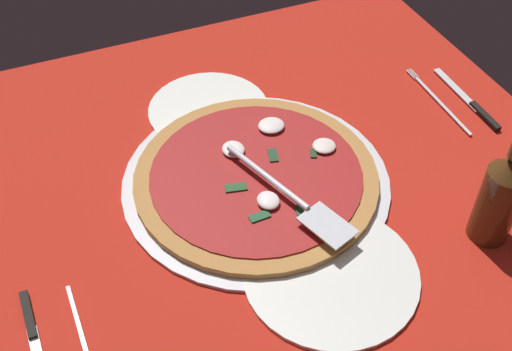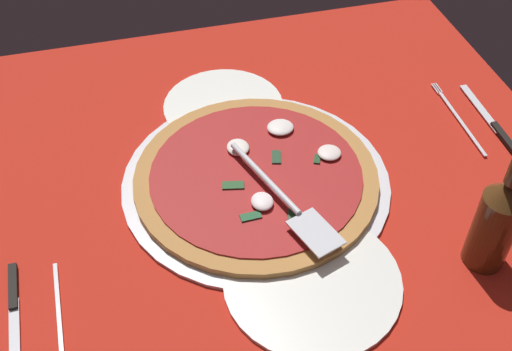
# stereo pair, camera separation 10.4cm
# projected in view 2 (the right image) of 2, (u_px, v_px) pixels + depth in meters

# --- Properties ---
(ground_plane) EXTENTS (1.01, 1.01, 0.01)m
(ground_plane) POSITION_uv_depth(u_px,v_px,m) (282.00, 186.00, 1.06)
(ground_plane) COLOR red
(checker_pattern) EXTENTS (1.01, 1.01, 0.00)m
(checker_pattern) POSITION_uv_depth(u_px,v_px,m) (283.00, 184.00, 1.06)
(checker_pattern) COLOR silver
(checker_pattern) RESTS_ON ground_plane
(pizza_pan) EXTENTS (0.45, 0.45, 0.01)m
(pizza_pan) POSITION_uv_depth(u_px,v_px,m) (256.00, 182.00, 1.06)
(pizza_pan) COLOR silver
(pizza_pan) RESTS_ON ground_plane
(dinner_plate_left) EXTENTS (0.26, 0.26, 0.01)m
(dinner_plate_left) POSITION_uv_depth(u_px,v_px,m) (312.00, 281.00, 0.91)
(dinner_plate_left) COLOR silver
(dinner_plate_left) RESTS_ON ground_plane
(dinner_plate_right) EXTENTS (0.23, 0.23, 0.01)m
(dinner_plate_right) POSITION_uv_depth(u_px,v_px,m) (223.00, 106.00, 1.20)
(dinner_plate_right) COLOR white
(dinner_plate_right) RESTS_ON ground_plane
(pizza) EXTENTS (0.41, 0.41, 0.03)m
(pizza) POSITION_uv_depth(u_px,v_px,m) (257.00, 176.00, 1.05)
(pizza) COLOR #B67B3E
(pizza) RESTS_ON pizza_pan
(pizza_server) EXTENTS (0.26, 0.12, 0.01)m
(pizza_server) POSITION_uv_depth(u_px,v_px,m) (284.00, 199.00, 0.98)
(pizza_server) COLOR silver
(pizza_server) RESTS_ON pizza
(place_setting_near) EXTENTS (0.23, 0.12, 0.01)m
(place_setting_near) POSITION_uv_depth(u_px,v_px,m) (476.00, 123.00, 1.17)
(place_setting_near) COLOR white
(place_setting_near) RESTS_ON ground_plane
(place_setting_far) EXTENTS (0.21, 0.14, 0.01)m
(place_setting_far) POSITION_uv_depth(u_px,v_px,m) (36.00, 318.00, 0.87)
(place_setting_far) COLOR white
(place_setting_far) RESTS_ON ground_plane
(beer_bottle) EXTENTS (0.06, 0.06, 0.23)m
(beer_bottle) POSITION_uv_depth(u_px,v_px,m) (497.00, 220.00, 0.88)
(beer_bottle) COLOR #4D2F15
(beer_bottle) RESTS_ON ground_plane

